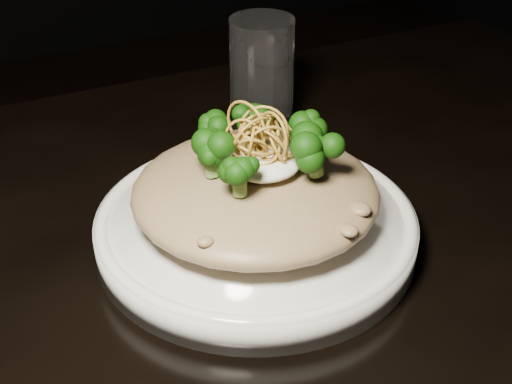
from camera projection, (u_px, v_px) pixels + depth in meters
table at (294, 299)px, 0.71m from camera, size 1.10×0.80×0.75m
plate at (256, 229)px, 0.65m from camera, size 0.29×0.29×0.03m
risotto at (255, 192)px, 0.63m from camera, size 0.22×0.22×0.05m
broccoli at (257, 143)px, 0.61m from camera, size 0.12×0.12×0.05m
cheese at (263, 162)px, 0.61m from camera, size 0.06×0.06×0.02m
shallots at (260, 131)px, 0.60m from camera, size 0.05×0.05×0.03m
drinking_glass at (262, 74)px, 0.82m from camera, size 0.09×0.09×0.13m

